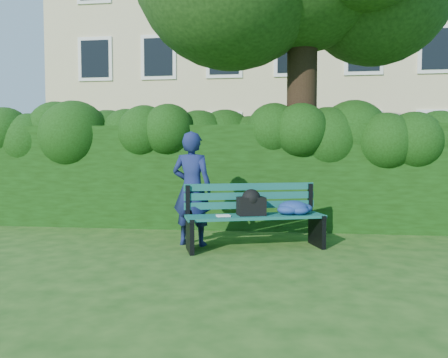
# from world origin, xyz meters

# --- Properties ---
(ground) EXTENTS (80.00, 80.00, 0.00)m
(ground) POSITION_xyz_m (0.00, 0.00, 0.00)
(ground) COLOR #204A16
(ground) RESTS_ON ground
(apartment_building) EXTENTS (16.00, 8.08, 12.00)m
(apartment_building) POSITION_xyz_m (-0.00, 13.99, 6.00)
(apartment_building) COLOR #CEC48A
(apartment_building) RESTS_ON ground
(hedge) EXTENTS (10.00, 1.00, 1.80)m
(hedge) POSITION_xyz_m (0.00, 2.20, 0.90)
(hedge) COLOR black
(hedge) RESTS_ON ground
(park_bench) EXTENTS (1.98, 1.13, 0.89)m
(park_bench) POSITION_xyz_m (0.57, 0.46, 0.50)
(park_bench) COLOR #105246
(park_bench) RESTS_ON ground
(man_reading) EXTENTS (0.65, 0.49, 1.63)m
(man_reading) POSITION_xyz_m (-0.45, 0.52, 0.81)
(man_reading) COLOR navy
(man_reading) RESTS_ON ground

